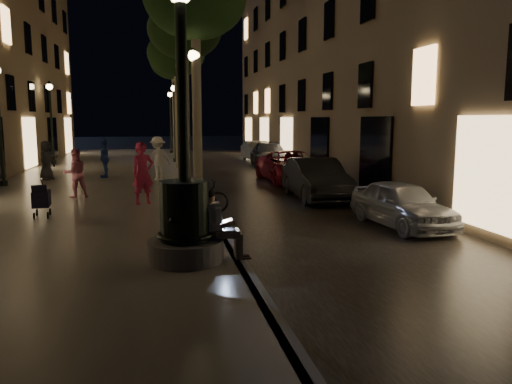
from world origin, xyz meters
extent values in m
plane|color=black|center=(0.00, 15.00, 0.00)|extent=(120.00, 120.00, 0.00)
cube|color=black|center=(3.00, 15.00, 0.01)|extent=(6.00, 45.00, 0.02)
cube|color=slate|center=(-4.00, 15.00, 0.10)|extent=(8.00, 45.00, 0.20)
cube|color=#59595B|center=(0.00, 15.00, 0.10)|extent=(0.25, 45.00, 0.20)
cube|color=#806950|center=(10.00, 18.00, 7.50)|extent=(8.00, 36.00, 15.00)
cylinder|color=#59595B|center=(-1.00, 2.00, 0.40)|extent=(1.40, 1.40, 0.40)
cylinder|color=black|center=(-1.00, 2.00, 1.15)|extent=(0.90, 0.90, 1.10)
torus|color=black|center=(-1.00, 2.00, 0.70)|extent=(1.04, 1.04, 0.10)
torus|color=black|center=(-1.00, 2.00, 1.55)|extent=(0.89, 0.89, 0.09)
cylinder|color=black|center=(-1.00, 2.00, 3.30)|extent=(0.20, 0.20, 3.20)
cube|color=gray|center=(-0.45, 2.00, 0.69)|extent=(0.35, 0.23, 0.17)
cube|color=white|center=(-0.51, 2.00, 1.02)|extent=(0.43, 0.25, 0.55)
sphere|color=tan|center=(-0.54, 2.00, 1.38)|extent=(0.20, 0.20, 0.20)
sphere|color=black|center=(-0.55, 2.00, 1.41)|extent=(0.20, 0.20, 0.20)
cube|color=gray|center=(-0.22, 1.91, 0.69)|extent=(0.45, 0.13, 0.14)
cube|color=gray|center=(-0.22, 2.09, 0.69)|extent=(0.45, 0.13, 0.14)
cube|color=gray|center=(0.00, 1.91, 0.44)|extent=(0.13, 0.12, 0.49)
cube|color=gray|center=(0.00, 2.09, 0.44)|extent=(0.13, 0.12, 0.49)
cube|color=black|center=(0.09, 1.91, 0.21)|extent=(0.25, 0.10, 0.03)
cube|color=black|center=(0.09, 2.09, 0.21)|extent=(0.25, 0.10, 0.03)
cube|color=black|center=(-0.20, 2.00, 0.76)|extent=(0.23, 0.32, 0.02)
cube|color=black|center=(-0.35, 2.00, 0.87)|extent=(0.08, 0.32, 0.21)
cube|color=#AED8F9|center=(-0.34, 2.00, 0.87)|extent=(0.06, 0.29, 0.18)
cylinder|color=#6B604C|center=(-0.25, 8.00, 2.70)|extent=(0.28, 0.28, 5.00)
cylinder|color=#6B604C|center=(-0.20, 14.00, 2.75)|extent=(0.28, 0.28, 5.10)
ellipsoid|color=black|center=(-0.20, 14.00, 6.40)|extent=(3.00, 3.00, 2.40)
cylinder|color=#6B604C|center=(-0.30, 20.00, 2.65)|extent=(0.28, 0.28, 4.90)
ellipsoid|color=black|center=(-0.30, 20.00, 6.20)|extent=(3.00, 3.00, 2.40)
cylinder|color=#6B604C|center=(-0.22, 26.00, 2.80)|extent=(0.28, 0.28, 5.20)
ellipsoid|color=black|center=(-0.22, 26.00, 6.50)|extent=(3.00, 3.00, 2.40)
cylinder|color=black|center=(-0.30, 8.00, 0.30)|extent=(0.28, 0.28, 0.20)
cylinder|color=black|center=(-0.30, 8.00, 2.40)|extent=(0.12, 0.12, 4.40)
sphere|color=#FFD88C|center=(-0.30, 8.00, 4.65)|extent=(0.36, 0.36, 0.36)
cone|color=black|center=(-0.30, 8.00, 4.90)|extent=(0.30, 0.30, 0.22)
cylinder|color=black|center=(-0.30, 16.00, 0.30)|extent=(0.28, 0.28, 0.20)
cylinder|color=black|center=(-0.30, 16.00, 2.40)|extent=(0.12, 0.12, 4.40)
sphere|color=#FFD88C|center=(-0.30, 16.00, 4.65)|extent=(0.36, 0.36, 0.36)
cone|color=black|center=(-0.30, 16.00, 4.90)|extent=(0.30, 0.30, 0.22)
cylinder|color=black|center=(-0.30, 24.00, 0.30)|extent=(0.28, 0.28, 0.20)
cylinder|color=black|center=(-0.30, 24.00, 2.40)|extent=(0.12, 0.12, 4.40)
sphere|color=#FFD88C|center=(-0.30, 24.00, 4.65)|extent=(0.36, 0.36, 0.36)
cone|color=black|center=(-0.30, 24.00, 4.90)|extent=(0.30, 0.30, 0.22)
cylinder|color=black|center=(-0.30, 32.00, 0.30)|extent=(0.28, 0.28, 0.20)
cylinder|color=black|center=(-0.30, 32.00, 2.40)|extent=(0.12, 0.12, 4.40)
sphere|color=#FFD88C|center=(-0.30, 32.00, 4.65)|extent=(0.36, 0.36, 0.36)
cone|color=black|center=(-0.30, 32.00, 4.90)|extent=(0.30, 0.30, 0.22)
cylinder|color=black|center=(-7.40, 14.00, 0.30)|extent=(0.28, 0.28, 0.20)
cylinder|color=black|center=(-7.40, 14.00, 2.40)|extent=(0.12, 0.12, 4.40)
cylinder|color=black|center=(-7.40, 24.00, 0.30)|extent=(0.28, 0.28, 0.20)
cylinder|color=black|center=(-7.40, 24.00, 2.40)|extent=(0.12, 0.12, 4.40)
sphere|color=#FFD88C|center=(-7.40, 24.00, 4.65)|extent=(0.36, 0.36, 0.36)
cone|color=black|center=(-7.40, 24.00, 4.90)|extent=(0.30, 0.30, 0.22)
cube|color=black|center=(-4.52, 6.95, 0.71)|extent=(0.48, 0.73, 0.42)
cube|color=black|center=(-4.49, 6.62, 0.99)|extent=(0.38, 0.19, 0.27)
cylinder|color=black|center=(-4.66, 6.65, 0.29)|extent=(0.05, 0.19, 0.19)
cylinder|color=black|center=(-4.33, 6.68, 0.29)|extent=(0.05, 0.19, 0.19)
cylinder|color=black|center=(-4.72, 7.21, 0.29)|extent=(0.05, 0.19, 0.19)
cylinder|color=black|center=(-4.38, 7.24, 0.29)|extent=(0.05, 0.19, 0.19)
cylinder|color=black|center=(-4.56, 7.32, 1.08)|extent=(0.07, 0.42, 0.26)
imported|color=#929499|center=(4.80, 4.77, 0.61)|extent=(1.72, 3.70, 1.23)
imported|color=black|center=(4.00, 9.52, 0.73)|extent=(1.70, 4.46, 1.45)
imported|color=maroon|center=(4.44, 14.34, 0.70)|extent=(2.44, 5.10, 1.41)
imported|color=#303135|center=(5.20, 22.14, 0.71)|extent=(2.42, 5.06, 1.42)
imported|color=gray|center=(5.20, 25.82, 0.67)|extent=(1.60, 4.11, 1.33)
imported|color=#B12349|center=(-1.89, 8.58, 1.16)|extent=(0.83, 0.71, 1.92)
imported|color=#D7728F|center=(-4.15, 10.35, 1.02)|extent=(0.98, 0.88, 1.64)
imported|color=silver|center=(-1.41, 14.75, 1.13)|extent=(1.39, 1.16, 1.87)
imported|color=#284495|center=(-3.76, 16.18, 1.08)|extent=(0.70, 1.11, 1.76)
imported|color=#333136|center=(-6.15, 15.86, 1.04)|extent=(0.81, 0.96, 1.68)
imported|color=black|center=(-0.40, 6.65, 0.67)|extent=(1.80, 0.70, 0.93)
camera|label=1|loc=(-1.49, -7.07, 2.82)|focal=35.00mm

